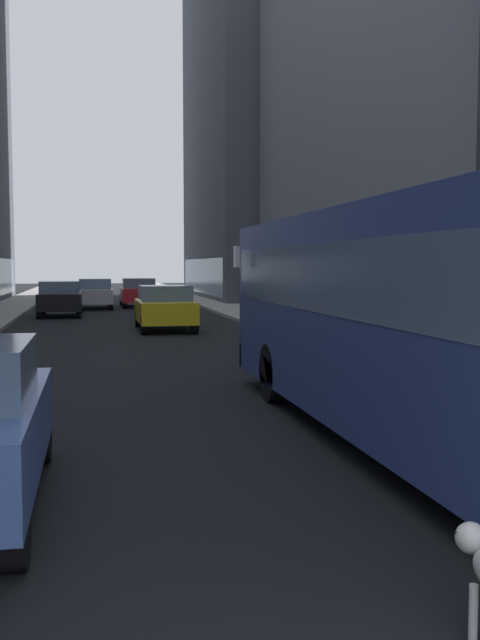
{
  "coord_description": "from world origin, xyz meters",
  "views": [
    {
      "loc": [
        -1.36,
        -1.77,
        2.33
      ],
      "look_at": [
        1.12,
        10.28,
        1.4
      ],
      "focal_mm": 40.51,
      "sensor_mm": 36.0,
      "label": 1
    }
  ],
  "objects_px": {
    "car_black_suv": "(60,298)",
    "car_yellow_taxi": "(165,308)",
    "car_silver_sedan": "(95,293)",
    "transit_bus": "(432,310)",
    "car_red_coupe": "(138,292)"
  },
  "relations": [
    {
      "from": "car_silver_sedan",
      "to": "transit_bus",
      "type": "bearing_deg",
      "value": -82.82
    },
    {
      "from": "car_yellow_taxi",
      "to": "car_black_suv",
      "type": "bearing_deg",
      "value": 115.85
    },
    {
      "from": "transit_bus",
      "to": "car_yellow_taxi",
      "type": "relative_size",
      "value": 2.89
    },
    {
      "from": "car_red_coupe",
      "to": "car_silver_sedan",
      "type": "height_order",
      "value": "same"
    },
    {
      "from": "car_black_suv",
      "to": "car_yellow_taxi",
      "type": "bearing_deg",
      "value": -64.15
    },
    {
      "from": "transit_bus",
      "to": "car_red_coupe",
      "type": "relative_size",
      "value": 2.63
    },
    {
      "from": "transit_bus",
      "to": "car_yellow_taxi",
      "type": "xyz_separation_m",
      "value": [
        -1.6,
        17.53,
        -0.96
      ]
    },
    {
      "from": "car_silver_sedan",
      "to": "car_black_suv",
      "type": "relative_size",
      "value": 1.2
    },
    {
      "from": "car_silver_sedan",
      "to": "car_black_suv",
      "type": "bearing_deg",
      "value": -105.06
    },
    {
      "from": "transit_bus",
      "to": "car_yellow_taxi",
      "type": "height_order",
      "value": "transit_bus"
    },
    {
      "from": "car_black_suv",
      "to": "car_yellow_taxi",
      "type": "xyz_separation_m",
      "value": [
        4.0,
        -8.26,
        0.0
      ]
    },
    {
      "from": "transit_bus",
      "to": "car_black_suv",
      "type": "xyz_separation_m",
      "value": [
        -5.6,
        25.79,
        -0.96
      ]
    },
    {
      "from": "car_red_coupe",
      "to": "car_yellow_taxi",
      "type": "relative_size",
      "value": 1.1
    },
    {
      "from": "car_silver_sedan",
      "to": "car_yellow_taxi",
      "type": "bearing_deg",
      "value": -80.41
    },
    {
      "from": "transit_bus",
      "to": "car_silver_sedan",
      "type": "height_order",
      "value": "transit_bus"
    }
  ]
}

